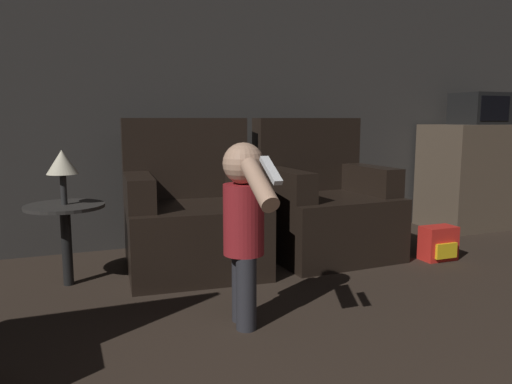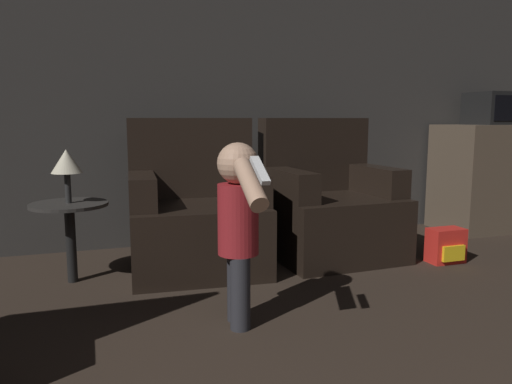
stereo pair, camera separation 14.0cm
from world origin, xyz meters
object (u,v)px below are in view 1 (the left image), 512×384
(person_toddler, at_px, (244,220))
(microwave, at_px, (481,109))
(toy_backpack, at_px, (439,243))
(lamp, at_px, (62,163))
(armchair_right, at_px, (324,208))
(armchair_left, at_px, (193,217))

(person_toddler, relative_size, microwave, 1.93)
(toy_backpack, bearing_deg, lamp, 171.17)
(armchair_right, height_order, toy_backpack, armchair_right)
(armchair_left, xyz_separation_m, lamp, (-0.78, -0.06, 0.39))
(person_toddler, relative_size, lamp, 2.74)
(microwave, bearing_deg, toy_backpack, -144.71)
(person_toddler, distance_m, toy_backpack, 1.79)
(armchair_left, bearing_deg, armchair_right, 4.35)
(person_toddler, bearing_deg, armchair_left, 7.90)
(person_toddler, xyz_separation_m, toy_backpack, (1.66, 0.56, -0.40))
(armchair_left, xyz_separation_m, armchair_right, (0.98, 0.00, 0.00))
(lamp, bearing_deg, microwave, 6.52)
(armchair_left, bearing_deg, person_toddler, -85.79)
(toy_backpack, bearing_deg, person_toddler, -161.26)
(lamp, bearing_deg, toy_backpack, -8.83)
(person_toddler, height_order, toy_backpack, person_toddler)
(armchair_right, xyz_separation_m, person_toddler, (-0.98, -1.00, 0.18))
(armchair_right, xyz_separation_m, toy_backpack, (0.68, -0.43, -0.23))
(person_toddler, relative_size, toy_backpack, 3.59)
(toy_backpack, height_order, lamp, lamp)
(armchair_right, distance_m, microwave, 1.96)
(armchair_left, height_order, lamp, armchair_left)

